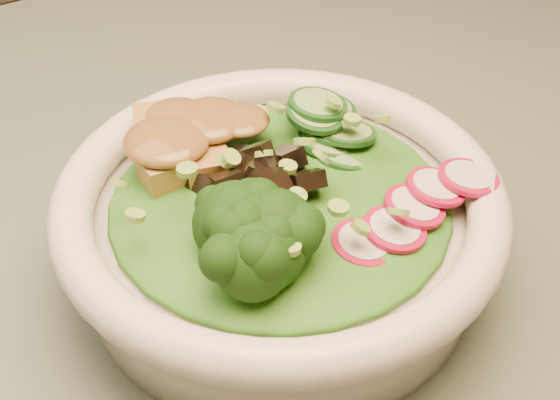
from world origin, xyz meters
TOP-DOWN VIEW (x-y plane):
  - dining_table at (0.00, 0.00)m, footprint 1.20×0.80m
  - salad_bowl at (0.08, -0.10)m, footprint 0.29×0.29m
  - lettuce_bed at (0.08, -0.10)m, footprint 0.22×0.22m
  - broccoli_florets at (0.03, -0.13)m, footprint 0.11×0.10m
  - radish_slices at (0.12, -0.15)m, footprint 0.13×0.09m
  - cucumber_slices at (0.14, -0.06)m, footprint 0.10×0.10m
  - mushroom_heap at (0.08, -0.08)m, footprint 0.10×0.10m
  - tofu_cubes at (0.05, -0.04)m, footprint 0.12×0.10m
  - peanut_sauce at (0.05, -0.04)m, footprint 0.08×0.06m
  - scallion_garnish at (0.08, -0.10)m, footprint 0.21×0.21m

SIDE VIEW (x-z plane):
  - dining_table at x=0.00m, z-range 0.26..1.01m
  - salad_bowl at x=0.08m, z-range 0.75..0.83m
  - lettuce_bed at x=0.08m, z-range 0.80..0.83m
  - radish_slices at x=0.12m, z-range 0.81..0.83m
  - cucumber_slices at x=0.14m, z-range 0.81..0.85m
  - tofu_cubes at x=0.05m, z-range 0.81..0.85m
  - mushroom_heap at x=0.08m, z-range 0.81..0.85m
  - broccoli_florets at x=0.03m, z-range 0.81..0.86m
  - scallion_garnish at x=0.08m, z-range 0.83..0.85m
  - peanut_sauce at x=0.05m, z-range 0.83..0.85m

